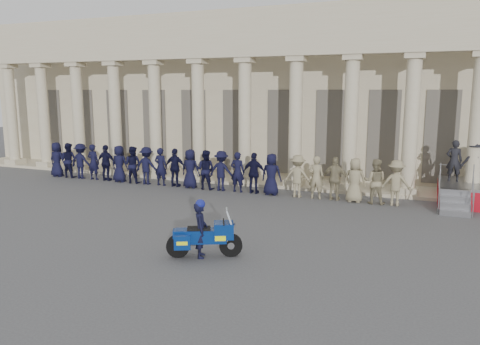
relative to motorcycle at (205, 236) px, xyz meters
name	(u,v)px	position (x,y,z in m)	size (l,w,h in m)	color
ground	(195,229)	(-1.51, 2.29, -0.61)	(90.00, 90.00, 0.00)	#47474A
building	(304,94)	(-1.51, 17.03, 3.92)	(40.00, 12.50, 9.00)	#B8AA8A
officer_rank	(202,169)	(-4.32, 8.43, 0.35)	(18.94, 0.72, 1.91)	black
motorcycle	(205,236)	(0.00, 0.00, 0.00)	(2.03, 1.34, 1.40)	black
rider	(201,228)	(-0.11, -0.05, 0.24)	(0.60, 0.69, 1.70)	black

